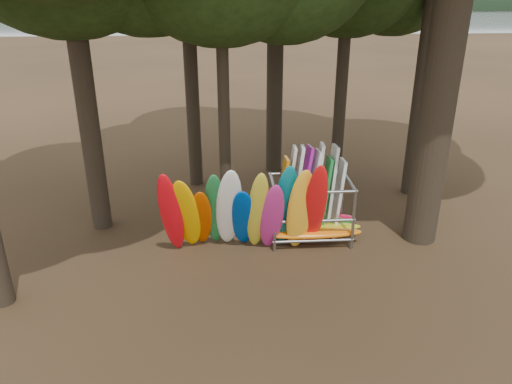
{
  "coord_description": "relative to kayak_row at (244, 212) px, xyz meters",
  "views": [
    {
      "loc": [
        -1.44,
        -12.34,
        7.39
      ],
      "look_at": [
        -0.51,
        1.5,
        1.4
      ],
      "focal_mm": 35.0,
      "sensor_mm": 36.0,
      "label": 1
    }
  ],
  "objects": [
    {
      "name": "far_shore",
      "position": [
        0.93,
        109.75,
        0.67
      ],
      "size": [
        160.0,
        4.0,
        4.0
      ],
      "primitive_type": "cube",
      "color": "black",
      "rests_on": "ground"
    },
    {
      "name": "kayak_row",
      "position": [
        0.0,
        0.0,
        0.0
      ],
      "size": [
        4.7,
        1.85,
        3.11
      ],
      "color": "red",
      "rests_on": "ground"
    },
    {
      "name": "lake",
      "position": [
        0.93,
        59.75,
        -1.33
      ],
      "size": [
        160.0,
        160.0,
        0.0
      ],
      "primitive_type": "plane",
      "color": "gray",
      "rests_on": "ground"
    },
    {
      "name": "ground",
      "position": [
        0.93,
        -0.25,
        -1.33
      ],
      "size": [
        120.0,
        120.0,
        0.0
      ],
      "primitive_type": "plane",
      "color": "#47331E",
      "rests_on": "ground"
    },
    {
      "name": "storage_rack",
      "position": [
        2.01,
        0.85,
        -0.42
      ],
      "size": [
        3.12,
        1.53,
        2.93
      ],
      "color": "gray",
      "rests_on": "ground"
    }
  ]
}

